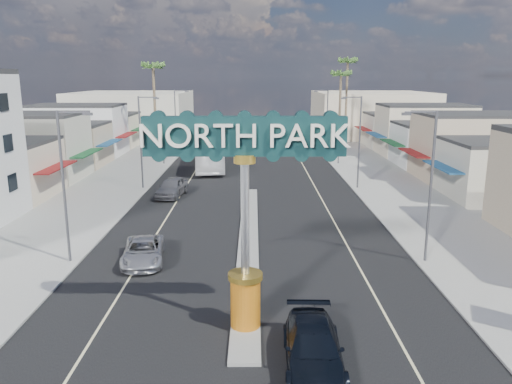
{
  "coord_description": "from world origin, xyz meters",
  "views": [
    {
      "loc": [
        0.38,
        -18.06,
        10.87
      ],
      "look_at": [
        0.49,
        10.35,
        4.25
      ],
      "focal_mm": 35.0,
      "sensor_mm": 36.0,
      "label": 1
    }
  ],
  "objects_px": {
    "streetlight_r_far": "(326,119)",
    "car_parked_left": "(172,187)",
    "gateway_sign": "(245,198)",
    "streetlight_l_far": "(177,119)",
    "streetlight_l_mid": "(142,138)",
    "suv_right": "(313,348)",
    "streetlight_l_near": "(66,180)",
    "palm_left_far": "(153,71)",
    "palm_right_far": "(348,66)",
    "streetlight_r_mid": "(358,138)",
    "traffic_signal_right": "(325,130)",
    "suv_left": "(143,251)",
    "traffic_signal_left": "(177,130)",
    "city_bus": "(210,153)",
    "streetlight_r_near": "(429,179)",
    "palm_right_mid": "(341,78)"
  },
  "relations": [
    {
      "from": "traffic_signal_left",
      "to": "streetlight_l_mid",
      "type": "bearing_deg",
      "value": -95.1
    },
    {
      "from": "streetlight_l_far",
      "to": "palm_left_far",
      "type": "height_order",
      "value": "palm_left_far"
    },
    {
      "from": "suv_right",
      "to": "streetlight_r_near",
      "type": "bearing_deg",
      "value": 56.27
    },
    {
      "from": "streetlight_r_far",
      "to": "streetlight_l_mid",
      "type": "bearing_deg",
      "value": -133.48
    },
    {
      "from": "streetlight_l_far",
      "to": "streetlight_r_far",
      "type": "bearing_deg",
      "value": 0.0
    },
    {
      "from": "streetlight_r_near",
      "to": "palm_right_mid",
      "type": "bearing_deg",
      "value": 86.81
    },
    {
      "from": "traffic_signal_right",
      "to": "palm_right_far",
      "type": "bearing_deg",
      "value": 72.1
    },
    {
      "from": "traffic_signal_left",
      "to": "palm_right_far",
      "type": "height_order",
      "value": "palm_right_far"
    },
    {
      "from": "suv_right",
      "to": "streetlight_l_near",
      "type": "bearing_deg",
      "value": 141.7
    },
    {
      "from": "streetlight_l_near",
      "to": "suv_right",
      "type": "height_order",
      "value": "streetlight_l_near"
    },
    {
      "from": "gateway_sign",
      "to": "suv_left",
      "type": "height_order",
      "value": "gateway_sign"
    },
    {
      "from": "gateway_sign",
      "to": "city_bus",
      "type": "relative_size",
      "value": 0.68
    },
    {
      "from": "streetlight_l_near",
      "to": "suv_right",
      "type": "distance_m",
      "value": 17.58
    },
    {
      "from": "traffic_signal_left",
      "to": "suv_right",
      "type": "bearing_deg",
      "value": -75.28
    },
    {
      "from": "streetlight_r_far",
      "to": "gateway_sign",
      "type": "bearing_deg",
      "value": -101.78
    },
    {
      "from": "streetlight_l_near",
      "to": "traffic_signal_right",
      "type": "bearing_deg",
      "value": 60.01
    },
    {
      "from": "streetlight_r_far",
      "to": "car_parked_left",
      "type": "distance_m",
      "value": 31.05
    },
    {
      "from": "streetlight_l_near",
      "to": "gateway_sign",
      "type": "bearing_deg",
      "value": -37.55
    },
    {
      "from": "suv_right",
      "to": "city_bus",
      "type": "xyz_separation_m",
      "value": [
        -7.55,
        42.38,
        1.1
      ]
    },
    {
      "from": "streetlight_l_mid",
      "to": "suv_right",
      "type": "height_order",
      "value": "streetlight_l_mid"
    },
    {
      "from": "gateway_sign",
      "to": "city_bus",
      "type": "distance_m",
      "value": 39.95
    },
    {
      "from": "traffic_signal_left",
      "to": "traffic_signal_right",
      "type": "relative_size",
      "value": 1.0
    },
    {
      "from": "streetlight_r_far",
      "to": "suv_right",
      "type": "bearing_deg",
      "value": -98.39
    },
    {
      "from": "streetlight_r_far",
      "to": "city_bus",
      "type": "bearing_deg",
      "value": -145.43
    },
    {
      "from": "car_parked_left",
      "to": "city_bus",
      "type": "height_order",
      "value": "city_bus"
    },
    {
      "from": "streetlight_l_mid",
      "to": "streetlight_r_near",
      "type": "distance_m",
      "value": 28.9
    },
    {
      "from": "streetlight_r_mid",
      "to": "palm_right_far",
      "type": "bearing_deg",
      "value": 81.88
    },
    {
      "from": "gateway_sign",
      "to": "traffic_signal_left",
      "type": "xyz_separation_m",
      "value": [
        -9.18,
        42.02,
        -1.65
      ]
    },
    {
      "from": "traffic_signal_left",
      "to": "streetlight_r_near",
      "type": "relative_size",
      "value": 0.67
    },
    {
      "from": "palm_left_far",
      "to": "palm_right_far",
      "type": "relative_size",
      "value": 0.93
    },
    {
      "from": "gateway_sign",
      "to": "palm_left_far",
      "type": "xyz_separation_m",
      "value": [
        -13.0,
        48.02,
        5.57
      ]
    },
    {
      "from": "streetlight_r_near",
      "to": "suv_right",
      "type": "distance_m",
      "value": 14.13
    },
    {
      "from": "gateway_sign",
      "to": "streetlight_l_far",
      "type": "xyz_separation_m",
      "value": [
        -10.43,
        50.02,
        -0.86
      ]
    },
    {
      "from": "streetlight_l_mid",
      "to": "streetlight_l_far",
      "type": "bearing_deg",
      "value": 90.0
    },
    {
      "from": "streetlight_l_far",
      "to": "palm_left_far",
      "type": "relative_size",
      "value": 0.69
    },
    {
      "from": "streetlight_r_mid",
      "to": "palm_right_far",
      "type": "xyz_separation_m",
      "value": [
        4.57,
        32.0,
        7.32
      ]
    },
    {
      "from": "traffic_signal_right",
      "to": "city_bus",
      "type": "height_order",
      "value": "traffic_signal_right"
    },
    {
      "from": "traffic_signal_right",
      "to": "streetlight_r_far",
      "type": "distance_m",
      "value": 8.14
    },
    {
      "from": "streetlight_r_far",
      "to": "streetlight_l_far",
      "type": "bearing_deg",
      "value": 180.0
    },
    {
      "from": "traffic_signal_left",
      "to": "streetlight_l_far",
      "type": "height_order",
      "value": "streetlight_l_far"
    },
    {
      "from": "streetlight_l_far",
      "to": "car_parked_left",
      "type": "height_order",
      "value": "streetlight_l_far"
    },
    {
      "from": "streetlight_r_far",
      "to": "palm_right_far",
      "type": "relative_size",
      "value": 0.64
    },
    {
      "from": "suv_left",
      "to": "car_parked_left",
      "type": "distance_m",
      "value": 16.76
    },
    {
      "from": "streetlight_r_far",
      "to": "palm_right_far",
      "type": "bearing_deg",
      "value": 65.45
    },
    {
      "from": "streetlight_r_near",
      "to": "streetlight_l_near",
      "type": "bearing_deg",
      "value": 180.0
    },
    {
      "from": "car_parked_left",
      "to": "city_bus",
      "type": "xyz_separation_m",
      "value": [
        2.27,
        14.63,
        1.0
      ]
    },
    {
      "from": "traffic_signal_right",
      "to": "streetlight_r_mid",
      "type": "bearing_deg",
      "value": -84.9
    },
    {
      "from": "streetlight_l_far",
      "to": "streetlight_l_mid",
      "type": "bearing_deg",
      "value": -90.0
    },
    {
      "from": "palm_right_mid",
      "to": "suv_left",
      "type": "bearing_deg",
      "value": -112.7
    },
    {
      "from": "suv_left",
      "to": "suv_right",
      "type": "xyz_separation_m",
      "value": [
        8.85,
        -11.02,
        0.08
      ]
    }
  ]
}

